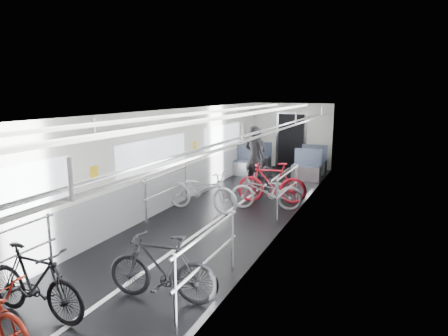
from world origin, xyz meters
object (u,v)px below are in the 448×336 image
object	(u,v)px
bike_left_mid	(35,282)
bike_right_mid	(266,191)
bike_right_near	(162,267)
person_seated	(256,150)
bike_right_far	(272,183)
person_standing	(254,157)
bike_left_far	(202,191)
bike_aisle	(264,175)

from	to	relation	value
bike_left_mid	bike_right_mid	world-z (taller)	bike_left_mid
bike_right_near	person_seated	world-z (taller)	person_seated
bike_right_far	person_standing	size ratio (longest dim) A/B	0.95
bike_right_near	bike_right_far	xyz separation A→B (m)	(-0.02, 5.28, 0.05)
bike_left_mid	bike_left_far	xyz separation A→B (m)	(-0.11, 4.94, 0.02)
bike_right_mid	bike_aisle	world-z (taller)	bike_right_mid
bike_left_far	bike_right_mid	xyz separation A→B (m)	(1.37, 0.73, -0.05)
bike_left_mid	bike_right_far	bearing A→B (deg)	-10.18
bike_right_near	person_seated	size ratio (longest dim) A/B	0.99
bike_left_far	person_standing	size ratio (longest dim) A/B	1.03
bike_left_far	bike_right_mid	bearing A→B (deg)	-57.44
bike_right_mid	bike_right_far	xyz separation A→B (m)	(-0.04, 0.60, 0.07)
bike_right_far	person_standing	world-z (taller)	person_standing
bike_right_far	person_standing	distance (m)	1.79
bike_left_mid	bike_right_mid	size ratio (longest dim) A/B	0.91
bike_left_far	bike_right_far	bearing A→B (deg)	-40.53
bike_left_mid	bike_right_near	bearing A→B (deg)	-50.79
bike_right_near	bike_right_far	distance (m)	5.28
bike_left_mid	person_standing	bearing A→B (deg)	-1.05
bike_right_mid	bike_right_far	distance (m)	0.61
bike_left_far	bike_right_far	size ratio (longest dim) A/B	1.09
person_standing	bike_right_near	bearing A→B (deg)	116.63
bike_right_mid	bike_aisle	distance (m)	2.07
bike_left_far	bike_aisle	size ratio (longest dim) A/B	1.16
bike_left_mid	bike_left_far	distance (m)	4.94
bike_aisle	bike_right_mid	bearing A→B (deg)	-71.28
bike_left_mid	bike_right_near	size ratio (longest dim) A/B	1.00
bike_left_mid	bike_aisle	size ratio (longest dim) A/B	0.97
bike_right_near	bike_aisle	size ratio (longest dim) A/B	0.97
bike_right_near	bike_aisle	world-z (taller)	bike_right_near
bike_right_far	person_seated	xyz separation A→B (m)	(-1.59, 3.51, 0.27)
bike_left_far	bike_aisle	bearing A→B (deg)	-10.02
bike_right_near	person_seated	xyz separation A→B (m)	(-1.61, 8.79, 0.32)
bike_aisle	person_seated	world-z (taller)	person_seated
bike_left_far	bike_right_near	bearing A→B (deg)	-156.38
bike_right_mid	person_standing	bearing A→B (deg)	-168.11
bike_left_mid	bike_right_far	world-z (taller)	bike_right_far
bike_right_near	person_standing	bearing A→B (deg)	-179.65
person_standing	bike_right_mid	bearing A→B (deg)	134.24
bike_left_mid	bike_aisle	distance (m)	7.65
bike_aisle	bike_left_far	bearing A→B (deg)	-104.84
bike_right_near	bike_right_mid	size ratio (longest dim) A/B	0.91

